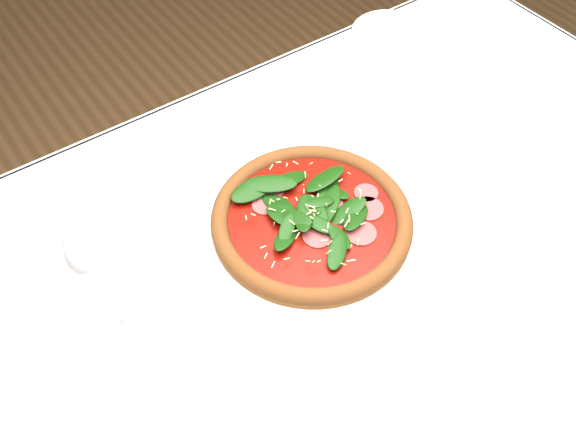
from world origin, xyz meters
TOP-DOWN VIEW (x-y plane):
  - dining_table at (0.00, 0.00)m, footprint 1.21×0.81m
  - plate at (-0.04, 0.07)m, footprint 0.31×0.31m
  - pizza at (-0.04, 0.07)m, footprint 0.32×0.32m
  - wine_glass at (-0.31, 0.08)m, footprint 0.08×0.08m
  - saucer_far at (0.34, 0.34)m, footprint 0.14×0.14m

SIDE VIEW (x-z plane):
  - dining_table at x=0.00m, z-range 0.27..1.02m
  - saucer_far at x=0.34m, z-range 0.75..0.76m
  - plate at x=-0.04m, z-range 0.75..0.76m
  - pizza at x=-0.04m, z-range 0.76..0.79m
  - wine_glass at x=-0.31m, z-range 0.79..0.97m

